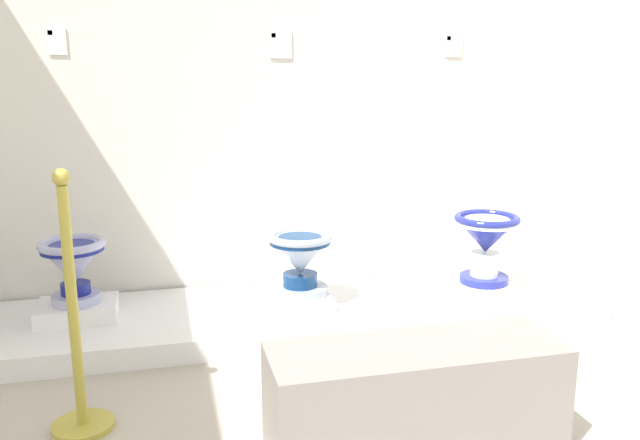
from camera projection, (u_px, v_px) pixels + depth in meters
wall_back at (277, 54)px, 3.70m from camera, size 4.24×0.06×2.88m
display_platform at (296, 312)px, 3.58m from camera, size 3.37×0.81×0.11m
plinth_block_tall_cobalt at (78, 311)px, 3.33m from camera, size 0.39×0.28×0.09m
antique_toilet_tall_cobalt at (73, 263)px, 3.28m from camera, size 0.33×0.33×0.33m
plinth_block_slender_white at (300, 300)px, 3.52m from camera, size 0.31×0.33×0.07m
antique_toilet_slender_white at (300, 257)px, 3.47m from camera, size 0.34×0.34×0.34m
plinth_block_leftmost at (483, 286)px, 3.78m from camera, size 0.38×0.36×0.05m
antique_toilet_leftmost at (486, 237)px, 3.71m from camera, size 0.37×0.37×0.40m
info_placard_first at (57, 41)px, 3.38m from camera, size 0.09×0.01×0.14m
info_placard_second at (280, 44)px, 3.66m from camera, size 0.12×0.01×0.16m
info_placard_third at (454, 45)px, 3.90m from camera, size 0.11×0.01×0.13m
stanchion_post_near_left at (76, 350)px, 2.46m from camera, size 0.23×0.23×1.02m
museum_bench at (415, 398)px, 2.36m from camera, size 1.06×0.36×0.40m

